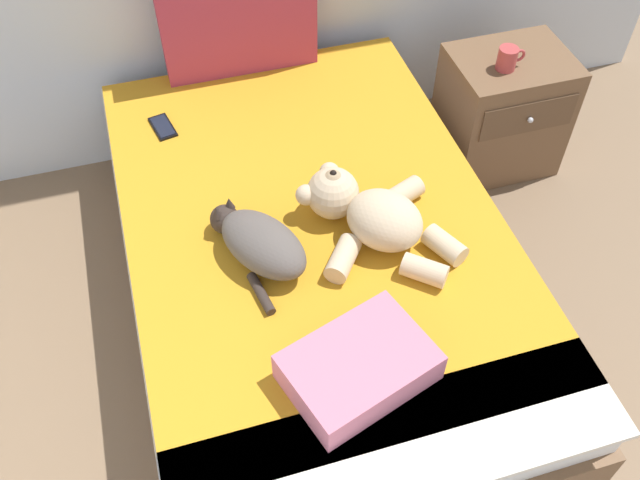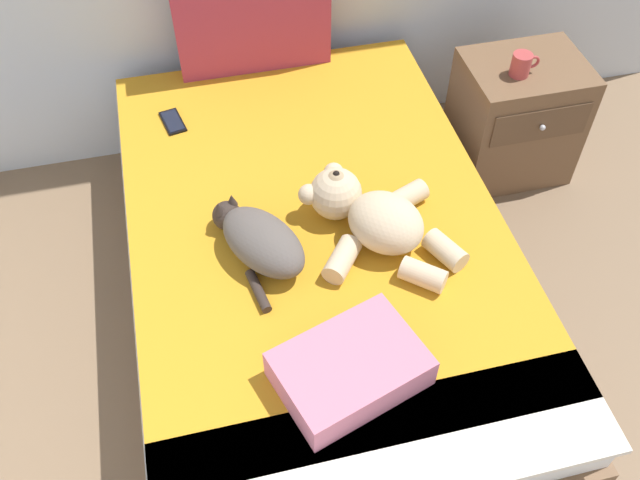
{
  "view_description": "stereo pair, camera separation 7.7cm",
  "coord_description": "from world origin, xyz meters",
  "px_view_note": "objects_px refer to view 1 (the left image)",
  "views": [
    {
      "loc": [
        1.34,
        1.72,
        2.25
      ],
      "look_at": [
        1.76,
        3.11,
        0.55
      ],
      "focal_mm": 38.91,
      "sensor_mm": 36.0,
      "label": 1
    },
    {
      "loc": [
        1.42,
        1.7,
        2.25
      ],
      "look_at": [
        1.76,
        3.11,
        0.55
      ],
      "focal_mm": 38.91,
      "sensor_mm": 36.0,
      "label": 2
    }
  ],
  "objects_px": {
    "bed": "(314,265)",
    "patterned_cushion": "(238,13)",
    "throw_pillow": "(359,367)",
    "nightstand": "(501,112)",
    "cat": "(259,242)",
    "teddy_bear": "(369,214)",
    "mug": "(508,58)",
    "cell_phone": "(163,127)"
  },
  "relations": [
    {
      "from": "bed",
      "to": "cell_phone",
      "type": "bearing_deg",
      "value": 123.92
    },
    {
      "from": "mug",
      "to": "cell_phone",
      "type": "bearing_deg",
      "value": 175.39
    },
    {
      "from": "patterned_cushion",
      "to": "nightstand",
      "type": "bearing_deg",
      "value": -18.65
    },
    {
      "from": "nightstand",
      "to": "patterned_cushion",
      "type": "bearing_deg",
      "value": 161.35
    },
    {
      "from": "patterned_cushion",
      "to": "teddy_bear",
      "type": "bearing_deg",
      "value": -78.62
    },
    {
      "from": "bed",
      "to": "nightstand",
      "type": "distance_m",
      "value": 1.18
    },
    {
      "from": "bed",
      "to": "patterned_cushion",
      "type": "distance_m",
      "value": 1.06
    },
    {
      "from": "nightstand",
      "to": "mug",
      "type": "bearing_deg",
      "value": -144.47
    },
    {
      "from": "cell_phone",
      "to": "nightstand",
      "type": "bearing_deg",
      "value": -2.55
    },
    {
      "from": "cat",
      "to": "cell_phone",
      "type": "relative_size",
      "value": 2.76
    },
    {
      "from": "throw_pillow",
      "to": "nightstand",
      "type": "relative_size",
      "value": 0.72
    },
    {
      "from": "teddy_bear",
      "to": "patterned_cushion",
      "type": "bearing_deg",
      "value": 101.38
    },
    {
      "from": "throw_pillow",
      "to": "nightstand",
      "type": "bearing_deg",
      "value": 47.62
    },
    {
      "from": "bed",
      "to": "throw_pillow",
      "type": "height_order",
      "value": "throw_pillow"
    },
    {
      "from": "patterned_cushion",
      "to": "cell_phone",
      "type": "xyz_separation_m",
      "value": [
        -0.38,
        -0.3,
        -0.25
      ]
    },
    {
      "from": "patterned_cushion",
      "to": "teddy_bear",
      "type": "height_order",
      "value": "patterned_cushion"
    },
    {
      "from": "patterned_cushion",
      "to": "throw_pillow",
      "type": "height_order",
      "value": "patterned_cushion"
    },
    {
      "from": "patterned_cushion",
      "to": "nightstand",
      "type": "relative_size",
      "value": 1.13
    },
    {
      "from": "mug",
      "to": "nightstand",
      "type": "bearing_deg",
      "value": 35.53
    },
    {
      "from": "bed",
      "to": "patterned_cushion",
      "type": "xyz_separation_m",
      "value": [
        -0.04,
        0.93,
        0.5
      ]
    },
    {
      "from": "cat",
      "to": "teddy_bear",
      "type": "height_order",
      "value": "teddy_bear"
    },
    {
      "from": "teddy_bear",
      "to": "cell_phone",
      "type": "xyz_separation_m",
      "value": [
        -0.59,
        0.73,
        -0.08
      ]
    },
    {
      "from": "nightstand",
      "to": "mug",
      "type": "relative_size",
      "value": 4.63
    },
    {
      "from": "bed",
      "to": "cell_phone",
      "type": "distance_m",
      "value": 0.8
    },
    {
      "from": "bed",
      "to": "teddy_bear",
      "type": "xyz_separation_m",
      "value": [
        0.16,
        -0.1,
        0.33
      ]
    },
    {
      "from": "teddy_bear",
      "to": "nightstand",
      "type": "distance_m",
      "value": 1.13
    },
    {
      "from": "cat",
      "to": "nightstand",
      "type": "xyz_separation_m",
      "value": [
        1.25,
        0.67,
        -0.28
      ]
    },
    {
      "from": "cat",
      "to": "nightstand",
      "type": "relative_size",
      "value": 0.79
    },
    {
      "from": "nightstand",
      "to": "bed",
      "type": "bearing_deg",
      "value": -151.24
    },
    {
      "from": "cat",
      "to": "teddy_bear",
      "type": "relative_size",
      "value": 0.78
    },
    {
      "from": "bed",
      "to": "teddy_bear",
      "type": "relative_size",
      "value": 3.58
    },
    {
      "from": "throw_pillow",
      "to": "cell_phone",
      "type": "bearing_deg",
      "value": 106.86
    },
    {
      "from": "cat",
      "to": "bed",
      "type": "bearing_deg",
      "value": 25.97
    },
    {
      "from": "cat",
      "to": "throw_pillow",
      "type": "relative_size",
      "value": 1.1
    },
    {
      "from": "throw_pillow",
      "to": "mug",
      "type": "height_order",
      "value": "mug"
    },
    {
      "from": "cell_phone",
      "to": "nightstand",
      "type": "relative_size",
      "value": 0.29
    },
    {
      "from": "patterned_cushion",
      "to": "mug",
      "type": "bearing_deg",
      "value": -22.13
    },
    {
      "from": "bed",
      "to": "mug",
      "type": "height_order",
      "value": "mug"
    },
    {
      "from": "patterned_cushion",
      "to": "bed",
      "type": "bearing_deg",
      "value": -87.41
    },
    {
      "from": "bed",
      "to": "teddy_bear",
      "type": "distance_m",
      "value": 0.38
    },
    {
      "from": "bed",
      "to": "patterned_cushion",
      "type": "relative_size",
      "value": 3.19
    },
    {
      "from": "teddy_bear",
      "to": "throw_pillow",
      "type": "xyz_separation_m",
      "value": [
        -0.21,
        -0.52,
        -0.03
      ]
    }
  ]
}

